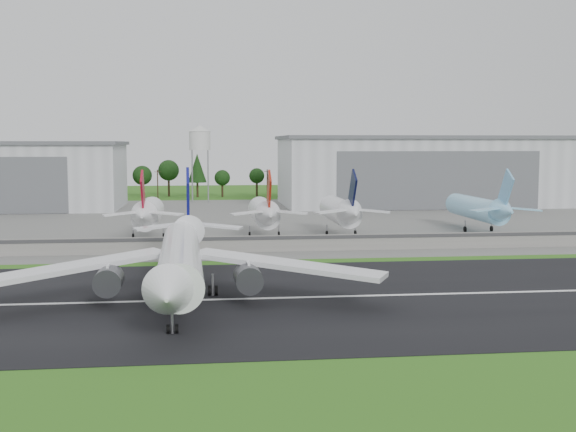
{
  "coord_description": "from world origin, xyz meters",
  "views": [
    {
      "loc": [
        -3.84,
        -92.1,
        22.32
      ],
      "look_at": [
        11.7,
        40.0,
        9.0
      ],
      "focal_mm": 45.0,
      "sensor_mm": 36.0,
      "label": 1
    }
  ],
  "objects": [
    {
      "name": "ground",
      "position": [
        0.0,
        0.0,
        0.0
      ],
      "size": [
        600.0,
        600.0,
        0.0
      ],
      "primitive_type": "plane",
      "color": "#2C6217",
      "rests_on": "ground"
    },
    {
      "name": "runway",
      "position": [
        0.0,
        10.0,
        0.05
      ],
      "size": [
        320.0,
        60.0,
        0.1
      ],
      "primitive_type": "cube",
      "color": "black",
      "rests_on": "ground"
    },
    {
      "name": "runway_centerline",
      "position": [
        0.0,
        10.0,
        0.11
      ],
      "size": [
        220.0,
        1.0,
        0.02
      ],
      "primitive_type": "cube",
      "color": "white",
      "rests_on": "runway"
    },
    {
      "name": "apron",
      "position": [
        0.0,
        120.0,
        0.05
      ],
      "size": [
        320.0,
        150.0,
        0.1
      ],
      "primitive_type": "cube",
      "color": "slate",
      "rests_on": "ground"
    },
    {
      "name": "blast_fence",
      "position": [
        0.0,
        54.99,
        1.81
      ],
      "size": [
        240.0,
        0.61,
        3.5
      ],
      "color": "gray",
      "rests_on": "ground"
    },
    {
      "name": "hangar_east",
      "position": [
        75.0,
        164.92,
        12.63
      ],
      "size": [
        102.0,
        47.0,
        25.2
      ],
      "color": "silver",
      "rests_on": "ground"
    },
    {
      "name": "water_tower",
      "position": [
        -5.0,
        185.0,
        24.55
      ],
      "size": [
        8.4,
        8.4,
        29.4
      ],
      "color": "#99999E",
      "rests_on": "ground"
    },
    {
      "name": "utility_poles",
      "position": [
        0.0,
        200.0,
        0.0
      ],
      "size": [
        230.0,
        3.0,
        12.0
      ],
      "primitive_type": null,
      "color": "black",
      "rests_on": "ground"
    },
    {
      "name": "treeline",
      "position": [
        0.0,
        215.0,
        0.0
      ],
      "size": [
        320.0,
        16.0,
        22.0
      ],
      "primitive_type": null,
      "color": "black",
      "rests_on": "ground"
    },
    {
      "name": "main_airliner",
      "position": [
        -7.22,
        9.56,
        4.89
      ],
      "size": [
        57.27,
        59.12,
        18.17
      ],
      "rotation": [
        0.0,
        0.0,
        3.17
      ],
      "color": "white",
      "rests_on": "runway"
    },
    {
      "name": "parked_jet_red_a",
      "position": [
        -16.79,
        76.58,
        6.32
      ],
      "size": [
        7.36,
        31.29,
        16.84
      ],
      "color": "white",
      "rests_on": "ground"
    },
    {
      "name": "parked_jet_red_b",
      "position": [
        10.45,
        76.57,
        6.23
      ],
      "size": [
        7.36,
        31.29,
        16.74
      ],
      "color": "white",
      "rests_on": "ground"
    },
    {
      "name": "parked_jet_navy",
      "position": [
        29.08,
        76.58,
        6.32
      ],
      "size": [
        7.36,
        31.29,
        16.84
      ],
      "color": "white",
      "rests_on": "ground"
    },
    {
      "name": "parked_jet_skyblue",
      "position": [
        65.51,
        81.56,
        6.13
      ],
      "size": [
        7.36,
        37.29,
        16.68
      ],
      "color": "#92D7FD",
      "rests_on": "ground"
    }
  ]
}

